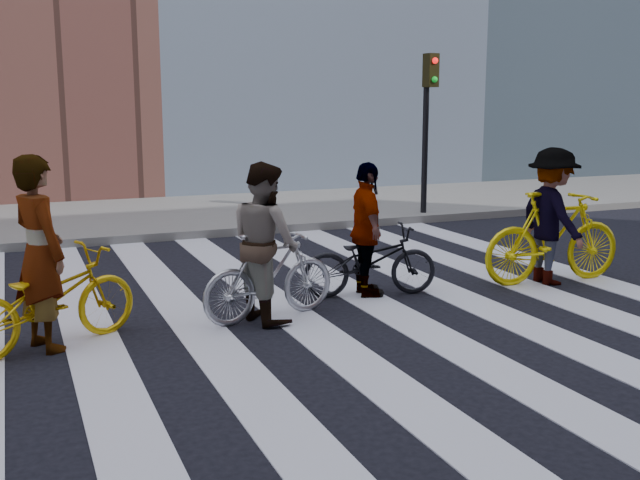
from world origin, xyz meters
TOP-DOWN VIEW (x-y plane):
  - ground at (0.00, 0.00)m, footprint 100.00×100.00m
  - sidewalk_far at (0.00, 7.50)m, footprint 100.00×5.00m
  - zebra_crosswalk at (0.00, 0.00)m, footprint 8.25×10.00m
  - traffic_signal at (4.40, 5.32)m, footprint 0.22×0.42m
  - bike_yellow_left at (-3.14, -0.29)m, footprint 1.97×1.37m
  - bike_silver_mid at (-0.83, -0.17)m, footprint 1.71×0.81m
  - bike_yellow_right at (3.21, -0.01)m, footprint 2.10×0.72m
  - bike_dark_rear at (0.66, 0.32)m, footprint 1.78×0.91m
  - rider_left at (-3.19, -0.29)m, footprint 0.71×0.82m
  - rider_mid at (-0.88, -0.17)m, footprint 0.83×0.98m
  - rider_right at (3.16, -0.01)m, footprint 0.75×1.21m
  - rider_rear at (0.61, 0.32)m, footprint 0.59×1.04m

SIDE VIEW (x-z plane):
  - ground at x=0.00m, z-range 0.00..0.00m
  - zebra_crosswalk at x=0.00m, z-range 0.00..0.01m
  - sidewalk_far at x=0.00m, z-range 0.00..0.15m
  - bike_dark_rear at x=0.66m, z-range 0.00..0.89m
  - bike_yellow_left at x=-3.14m, z-range 0.00..0.98m
  - bike_silver_mid at x=-0.83m, z-range 0.00..0.99m
  - bike_yellow_right at x=3.21m, z-range 0.00..1.24m
  - rider_rear at x=0.61m, z-range 0.00..1.67m
  - rider_mid at x=-0.88m, z-range 0.00..1.76m
  - rider_right at x=3.16m, z-range 0.00..1.81m
  - rider_left at x=-3.19m, z-range 0.00..1.91m
  - traffic_signal at x=4.40m, z-range 0.62..3.94m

